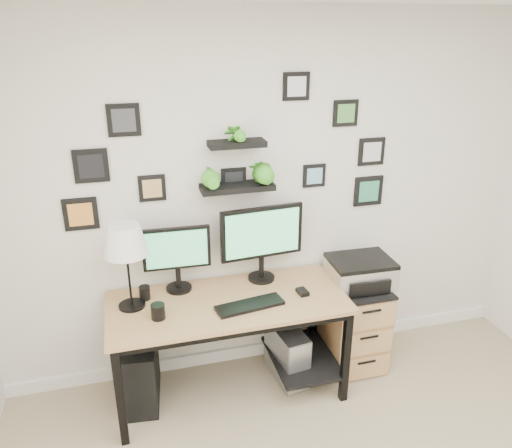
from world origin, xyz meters
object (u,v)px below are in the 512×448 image
object	(u,v)px
mug	(158,311)
file_cabinet	(352,324)
pc_tower_grey	(287,353)
monitor_left	(177,254)
pc_tower_black	(142,370)
desk	(232,313)
monitor_right	(262,238)
printer	(360,272)
table_lamp	(125,242)

from	to	relation	value
mug	file_cabinet	xyz separation A→B (m)	(1.46, 0.19, -0.46)
pc_tower_grey	monitor_left	bearing A→B (deg)	165.16
monitor_left	pc_tower_black	bearing A→B (deg)	-154.30
mug	pc_tower_grey	world-z (taller)	mug
pc_tower_black	file_cabinet	bearing A→B (deg)	6.79
desk	pc_tower_grey	xyz separation A→B (m)	(0.41, 0.00, -0.42)
monitor_left	pc_tower_black	world-z (taller)	monitor_left
desk	monitor_right	world-z (taller)	monitor_right
desk	file_cabinet	size ratio (longest dim) A/B	2.39
monitor_right	file_cabinet	size ratio (longest dim) A/B	0.90
pc_tower_black	desk	bearing A→B (deg)	2.05
printer	pc_tower_black	bearing A→B (deg)	-179.52
desk	monitor_left	size ratio (longest dim) A/B	3.41
pc_tower_grey	table_lamp	bearing A→B (deg)	176.91
monitor_right	pc_tower_black	distance (m)	1.25
monitor_left	pc_tower_grey	world-z (taller)	monitor_left
pc_tower_black	pc_tower_grey	distance (m)	1.05
desk	pc_tower_black	size ratio (longest dim) A/B	3.34
desk	printer	bearing A→B (deg)	3.68
pc_tower_black	pc_tower_grey	size ratio (longest dim) A/B	1.10
pc_tower_black	file_cabinet	distance (m)	1.60
table_lamp	mug	size ratio (longest dim) A/B	5.75
table_lamp	pc_tower_grey	xyz separation A→B (m)	(1.07, -0.06, -1.01)
table_lamp	printer	bearing A→B (deg)	0.15
desk	monitor_left	bearing A→B (deg)	149.30
printer	mug	bearing A→B (deg)	-172.49
monitor_left	monitor_right	size ratio (longest dim) A/B	0.78
mug	pc_tower_grey	size ratio (longest dim) A/B	0.23
desk	monitor_left	xyz separation A→B (m)	(-0.33, 0.20, 0.40)
monitor_right	mug	xyz separation A→B (m)	(-0.77, -0.32, -0.28)
monitor_right	pc_tower_grey	bearing A→B (deg)	-52.68
printer	pc_tower_grey	bearing A→B (deg)	-173.87
monitor_right	pc_tower_black	world-z (taller)	monitor_right
mug	pc_tower_black	bearing A→B (deg)	126.68
table_lamp	printer	xyz separation A→B (m)	(1.65, 0.00, -0.44)
monitor_right	file_cabinet	bearing A→B (deg)	-10.84
pc_tower_black	pc_tower_grey	bearing A→B (deg)	3.85
desk	pc_tower_black	world-z (taller)	desk
pc_tower_black	monitor_right	bearing A→B (deg)	15.31
table_lamp	pc_tower_grey	world-z (taller)	table_lamp
table_lamp	printer	size ratio (longest dim) A/B	1.23
file_cabinet	printer	size ratio (longest dim) A/B	1.44
monitor_left	desk	bearing A→B (deg)	-30.70
pc_tower_grey	file_cabinet	distance (m)	0.56
desk	monitor_left	distance (m)	0.56
monitor_left	mug	xyz separation A→B (m)	(-0.17, -0.33, -0.22)
desk	monitor_right	bearing A→B (deg)	35.78
file_cabinet	monitor_right	bearing A→B (deg)	169.16
desk	file_cabinet	bearing A→B (deg)	3.48
printer	monitor_right	bearing A→B (deg)	170.00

